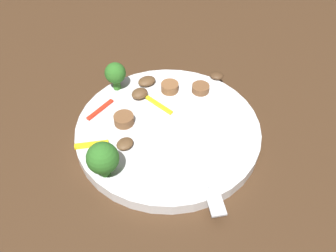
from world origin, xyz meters
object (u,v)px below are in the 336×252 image
(plate, at_px, (168,130))
(fork, at_px, (203,163))
(mushroom_3, at_px, (217,76))
(mushroom_2, at_px, (147,81))
(sausage_slice_0, at_px, (170,87))
(sausage_slice_2, at_px, (201,88))
(pepper_strip_2, at_px, (159,105))
(pepper_strip_3, at_px, (100,110))
(broccoli_floret_0, at_px, (103,159))
(broccoli_floret_1, at_px, (115,74))
(mushroom_0, at_px, (125,144))
(mushroom_1, at_px, (140,94))
(pepper_strip_1, at_px, (92,145))
(sausage_slice_1, at_px, (124,119))

(plate, distance_m, fork, 0.08)
(mushroom_3, bearing_deg, mushroom_2, -84.28)
(fork, relative_size, sausage_slice_0, 6.76)
(sausage_slice_0, bearing_deg, mushroom_2, -116.15)
(mushroom_2, bearing_deg, sausage_slice_2, 75.91)
(mushroom_2, relative_size, pepper_strip_2, 0.56)
(plate, distance_m, pepper_strip_2, 0.04)
(sausage_slice_0, xyz_separation_m, pepper_strip_3, (0.04, -0.10, -0.00))
(fork, relative_size, sausage_slice_2, 6.77)
(broccoli_floret_0, height_order, broccoli_floret_1, broccoli_floret_0)
(mushroom_0, distance_m, mushroom_1, 0.10)
(broccoli_floret_0, distance_m, sausage_slice_0, 0.18)
(mushroom_3, height_order, pepper_strip_1, mushroom_3)
(pepper_strip_2, bearing_deg, fork, 25.89)
(sausage_slice_0, bearing_deg, pepper_strip_1, -45.12)
(pepper_strip_3, bearing_deg, mushroom_3, 111.00)
(fork, relative_size, pepper_strip_1, 4.08)
(plate, distance_m, sausage_slice_2, 0.09)
(fork, xyz_separation_m, sausage_slice_0, (-0.14, -0.04, 0.00))
(mushroom_2, height_order, pepper_strip_2, mushroom_2)
(broccoli_floret_1, relative_size, sausage_slice_1, 1.62)
(broccoli_floret_0, relative_size, sausage_slice_2, 1.89)
(broccoli_floret_1, bearing_deg, pepper_strip_1, -13.04)
(plate, bearing_deg, broccoli_floret_1, -138.29)
(broccoli_floret_1, bearing_deg, sausage_slice_1, 10.55)
(broccoli_floret_0, relative_size, mushroom_1, 1.97)
(sausage_slice_0, relative_size, mushroom_3, 1.22)
(fork, distance_m, broccoli_floret_0, 0.12)
(sausage_slice_1, xyz_separation_m, sausage_slice_2, (-0.06, 0.11, -0.00))
(sausage_slice_0, bearing_deg, mushroom_1, -74.17)
(mushroom_0, distance_m, mushroom_3, 0.20)
(mushroom_0, relative_size, pepper_strip_1, 0.54)
(plate, xyz_separation_m, pepper_strip_3, (-0.04, -0.10, 0.01))
(sausage_slice_2, distance_m, pepper_strip_3, 0.15)
(mushroom_3, height_order, pepper_strip_3, mushroom_3)
(plate, relative_size, pepper_strip_1, 5.80)
(broccoli_floret_1, height_order, mushroom_0, broccoli_floret_1)
(mushroom_0, bearing_deg, pepper_strip_1, -93.08)
(sausage_slice_2, bearing_deg, pepper_strip_1, -56.07)
(plate, bearing_deg, pepper_strip_1, -72.59)
(broccoli_floret_0, xyz_separation_m, sausage_slice_1, (-0.09, 0.02, -0.02))
(plate, bearing_deg, broccoli_floret_0, -45.66)
(fork, relative_size, broccoli_floret_1, 3.98)
(mushroom_2, distance_m, pepper_strip_1, 0.14)
(sausage_slice_2, bearing_deg, broccoli_floret_0, -41.45)
(broccoli_floret_1, xyz_separation_m, pepper_strip_1, (0.12, -0.03, -0.03))
(mushroom_0, xyz_separation_m, mushroom_2, (-0.13, 0.03, 0.00))
(plate, height_order, mushroom_3, mushroom_3)
(broccoli_floret_1, bearing_deg, sausage_slice_0, 83.77)
(pepper_strip_3, bearing_deg, mushroom_1, 115.53)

